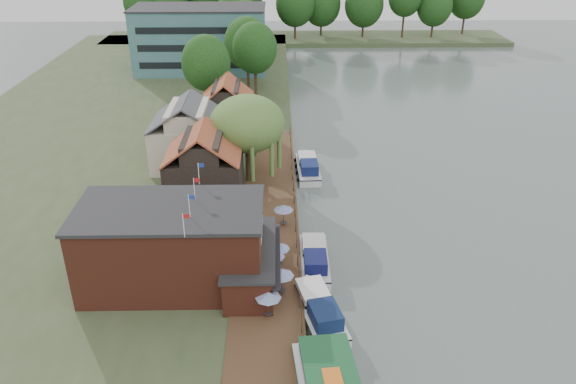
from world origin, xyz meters
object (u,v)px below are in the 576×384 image
object	(u,v)px
willow	(248,140)
cruiser_2	(308,165)
pub	(196,245)
umbrella_4	(283,216)
cruiser_1	(314,256)
cottage_b	(189,133)
umbrella_2	(274,263)
cottage_c	(227,109)
cruiser_0	(318,306)
hotel_block	(201,39)
umbrella_3	(279,255)
umbrella_0	(268,304)
umbrella_1	(282,282)
cottage_a	(204,166)
swan	(336,357)

from	to	relation	value
willow	cruiser_2	xyz separation A→B (m)	(7.22, 4.04, -5.07)
pub	umbrella_4	bearing A→B (deg)	50.83
umbrella_4	cruiser_1	distance (m)	6.40
cottage_b	umbrella_2	size ratio (longest dim) A/B	4.04
cottage_b	cruiser_2	world-z (taller)	cottage_b
willow	cottage_c	bearing A→B (deg)	104.04
cottage_c	cruiser_0	size ratio (longest dim) A/B	0.87
hotel_block	umbrella_2	world-z (taller)	hotel_block
cottage_c	umbrella_4	distance (m)	26.10
umbrella_2	umbrella_3	xyz separation A→B (m)	(0.43, 1.27, 0.00)
umbrella_0	cruiser_1	xyz separation A→B (m)	(4.16, 8.56, -1.17)
umbrella_1	cruiser_1	xyz separation A→B (m)	(3.09, 5.63, -1.17)
pub	cottage_a	distance (m)	15.05
umbrella_2	swan	size ratio (longest dim) A/B	5.40
cottage_b	umbrella_4	xyz separation A→B (m)	(11.47, -15.83, -2.96)
umbrella_4	cottage_b	bearing A→B (deg)	125.92
umbrella_3	swan	distance (m)	11.72
willow	umbrella_4	world-z (taller)	willow
umbrella_3	swan	size ratio (longest dim) A/B	5.40
cottage_b	cottage_c	size ratio (longest dim) A/B	1.13
umbrella_2	umbrella_0	bearing A→B (deg)	-93.92
willow	cruiser_0	world-z (taller)	willow
cruiser_1	umbrella_2	bearing A→B (deg)	-142.75
cottage_c	umbrella_1	size ratio (longest dim) A/B	3.58
umbrella_3	cruiser_2	size ratio (longest dim) A/B	0.25
cottage_c	cruiser_0	xyz separation A→B (m)	(10.14, -37.94, -4.07)
cruiser_1	cottage_c	bearing A→B (deg)	109.39
umbrella_0	umbrella_1	xyz separation A→B (m)	(1.07, 2.93, 0.00)
pub	cruiser_0	size ratio (longest dim) A/B	2.05
umbrella_2	cottage_c	bearing A→B (deg)	101.10
umbrella_3	pub	bearing A→B (deg)	-163.81
umbrella_0	umbrella_1	bearing A→B (deg)	69.88
umbrella_1	cruiser_2	world-z (taller)	umbrella_1
umbrella_4	cruiser_0	world-z (taller)	umbrella_4
cruiser_0	swan	world-z (taller)	cruiser_0
cottage_a	umbrella_4	size ratio (longest dim) A/B	3.62
umbrella_0	swan	size ratio (longest dim) A/B	5.40
umbrella_1	swan	size ratio (longest dim) A/B	5.40
pub	umbrella_1	bearing A→B (deg)	-16.18
cottage_c	willow	bearing A→B (deg)	-75.96
cottage_a	swan	size ratio (longest dim) A/B	19.55
cottage_b	cruiser_1	world-z (taller)	cottage_b
umbrella_2	umbrella_3	world-z (taller)	same
pub	swan	world-z (taller)	pub
cottage_c	umbrella_0	distance (m)	39.61
hotel_block	umbrella_2	distance (m)	71.90
cruiser_0	hotel_block	bearing A→B (deg)	90.23
umbrella_0	swan	distance (m)	6.60
pub	umbrella_2	bearing A→B (deg)	6.58
cottage_b	cottage_c	world-z (taller)	same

